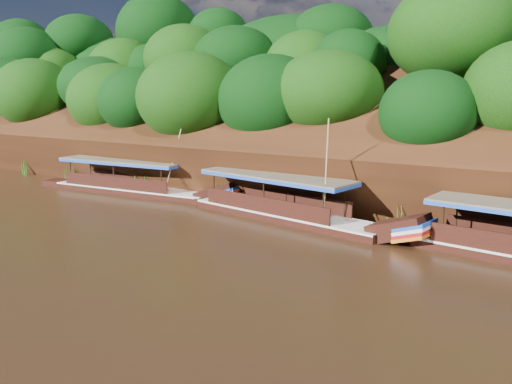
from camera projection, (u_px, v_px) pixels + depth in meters
The scene contains 5 objects.
ground at pixel (197, 254), 22.92m from camera, with size 160.00×160.00×0.00m, color black.
riverbank at pixel (372, 160), 41.26m from camera, with size 120.00×30.06×19.40m.
boat_1 at pixel (296, 212), 28.50m from camera, with size 15.06×4.31×6.49m.
boat_2 at pixel (141, 187), 36.43m from camera, with size 15.81×3.65×5.87m.
reeds at pixel (246, 193), 32.55m from camera, with size 50.01×2.55×2.13m.
Camera 1 is at (14.25, -16.92, 7.17)m, focal length 35.00 mm.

